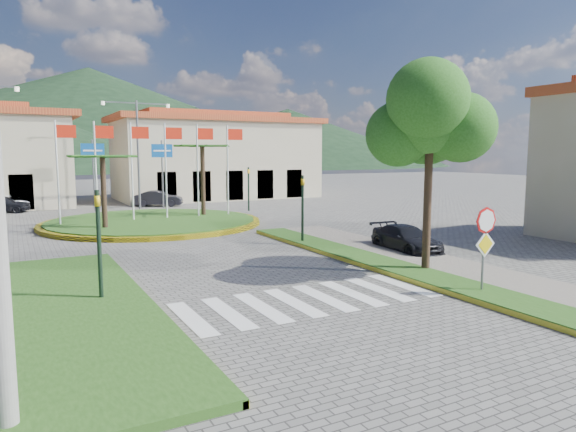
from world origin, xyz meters
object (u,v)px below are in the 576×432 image
roundabout_island (153,222)px  white_van (10,203)px  car_dark_a (1,204)px  car_dark_b (158,199)px  deciduous_tree (430,125)px  stop_sign (485,236)px  car_side_right (406,239)px

roundabout_island → white_van: roundabout_island is taller
roundabout_island → car_dark_a: (-8.00, 11.27, 0.47)m
roundabout_island → car_dark_b: roundabout_island is taller
deciduous_tree → car_dark_b: 27.92m
stop_sign → car_side_right: bearing=67.7°
car_dark_b → car_side_right: 24.56m
car_dark_a → deciduous_tree: bearing=-135.3°
roundabout_island → car_dark_b: 10.86m
car_dark_a → car_dark_b: (10.99, -0.83, -0.03)m
roundabout_island → deciduous_tree: bearing=-72.1°
stop_sign → car_dark_a: (-12.90, 31.30, -1.15)m
roundabout_island → white_van: bearing=121.8°
roundabout_island → white_van: size_ratio=2.93×
deciduous_tree → roundabout_island: bearing=107.9°
white_van → stop_sign: bearing=178.1°
car_dark_b → deciduous_tree: bearing=-150.7°
roundabout_island → car_dark_b: bearing=74.0°
stop_sign → car_side_right: 6.95m
deciduous_tree → white_van: bearing=114.1°
car_dark_b → white_van: bearing=105.4°
deciduous_tree → car_side_right: bearing=58.7°
roundabout_island → stop_sign: bearing=-76.3°
roundabout_island → deciduous_tree: size_ratio=1.87×
stop_sign → white_van: bearing=111.1°
stop_sign → car_dark_a: size_ratio=0.70×
car_dark_a → car_side_right: 29.39m
roundabout_island → white_van: 14.17m
car_dark_b → car_side_right: (4.51, -24.14, -0.05)m
white_van → roundabout_island: bearing=-171.2°
car_dark_a → car_side_right: size_ratio=0.97×
stop_sign → deciduous_tree: 4.59m
deciduous_tree → car_dark_a: size_ratio=1.81×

